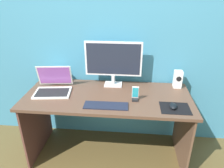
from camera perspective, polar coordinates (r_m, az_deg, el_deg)
The scene contains 11 objects.
ground_plane at distance 2.40m, azimuth -1.10°, elevation -18.29°, with size 8.00×8.00×0.00m, color brown.
wall_back at distance 2.16m, azimuth -0.21°, elevation 14.46°, with size 6.00×0.04×2.50m, color teal.
desk at distance 2.05m, azimuth -1.23°, elevation -6.46°, with size 1.58×0.67×0.72m.
monitor at distance 2.09m, azimuth 0.36°, elevation 6.28°, with size 0.57×0.14×0.46m.
speaker_right at distance 2.20m, azimuth 17.63°, elevation 1.28°, with size 0.08×0.08×0.18m.
laptop at distance 2.11m, azimuth -15.83°, elevation -0.72°, with size 0.37×0.34×0.24m.
fishbowl at distance 2.29m, azimuth -14.73°, elevation 2.52°, with size 0.18×0.18×0.18m, color silver.
keyboard_external at distance 1.80m, azimuth -1.67°, elevation -5.95°, with size 0.38×0.13×0.01m, color #1A1F31.
mousepad at distance 1.85m, azimuth 16.94°, elevation -6.38°, with size 0.25×0.20×0.00m, color black.
mouse at distance 1.84m, azimuth 16.48°, elevation -5.81°, with size 0.06×0.10×0.04m, color black.
phone_in_dock at distance 1.88m, azimuth 6.38°, elevation -3.18°, with size 0.06×0.05×0.14m.
Camera 1 is at (0.21, -1.73, 1.65)m, focal length 33.24 mm.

